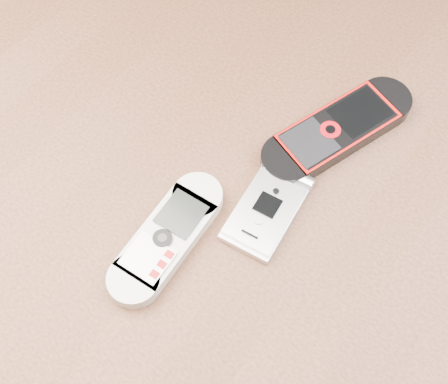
{
  "coord_description": "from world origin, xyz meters",
  "views": [
    {
      "loc": [
        0.16,
        -0.21,
        1.25
      ],
      "look_at": [
        0.01,
        0.0,
        0.76
      ],
      "focal_mm": 50.0,
      "sensor_mm": 36.0,
      "label": 1
    }
  ],
  "objects_px": {
    "nokia_white": "(167,237)",
    "nokia_black_red": "(338,130)",
    "motorola_razr": "(266,211)",
    "table": "(220,242)"
  },
  "relations": [
    {
      "from": "table",
      "to": "motorola_razr",
      "type": "xyz_separation_m",
      "value": [
        0.04,
        0.01,
        0.11
      ]
    },
    {
      "from": "nokia_white",
      "to": "motorola_razr",
      "type": "xyz_separation_m",
      "value": [
        0.05,
        0.07,
        -0.0
      ]
    },
    {
      "from": "nokia_white",
      "to": "motorola_razr",
      "type": "height_order",
      "value": "same"
    },
    {
      "from": "nokia_white",
      "to": "nokia_black_red",
      "type": "xyz_separation_m",
      "value": [
        0.06,
        0.18,
        0.0
      ]
    },
    {
      "from": "table",
      "to": "nokia_black_red",
      "type": "height_order",
      "value": "nokia_black_red"
    },
    {
      "from": "nokia_white",
      "to": "nokia_black_red",
      "type": "distance_m",
      "value": 0.19
    },
    {
      "from": "table",
      "to": "nokia_black_red",
      "type": "relative_size",
      "value": 7.16
    },
    {
      "from": "table",
      "to": "nokia_black_red",
      "type": "bearing_deg",
      "value": 67.44
    },
    {
      "from": "nokia_white",
      "to": "motorola_razr",
      "type": "bearing_deg",
      "value": 49.92
    },
    {
      "from": "table",
      "to": "nokia_white",
      "type": "height_order",
      "value": "nokia_white"
    }
  ]
}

